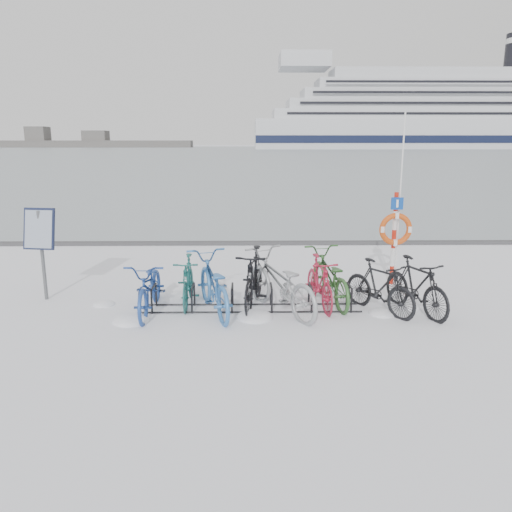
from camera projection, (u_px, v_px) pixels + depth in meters
The scene contains 18 objects.
ground at pixel (252, 309), 9.23m from camera, with size 900.00×900.00×0.00m, color white.
ice_sheet at pixel (249, 151), 160.26m from camera, with size 400.00×298.00×0.02m, color #97A2AA.
quay_edge at pixel (251, 243), 14.97m from camera, with size 400.00×0.25×0.10m, color #3F3F42.
bike_rack at pixel (252, 300), 9.19m from camera, with size 4.00×0.48×0.46m.
info_board at pixel (40, 234), 9.49m from camera, with size 0.63×0.31×1.81m.
lifebuoy_station at pixel (395, 229), 10.55m from camera, with size 0.70×0.22×3.62m.
cruise_ferry at pixel (419, 119), 202.62m from camera, with size 135.17×25.50×44.41m.
shoreline at pixel (15, 142), 260.27m from camera, with size 180.00×12.00×9.50m.
bike_0 at pixel (150, 285), 9.00m from camera, with size 0.67×1.93×1.01m, color navy.
bike_1 at pixel (188, 279), 9.44m from camera, with size 0.45×1.59×0.96m, color #195854.
bike_2 at pixel (213, 282), 8.99m from camera, with size 0.73×2.09×1.10m, color #3671B5.
bike_3 at pixel (254, 277), 9.31m from camera, with size 0.53×1.88×1.13m, color black.
bike_4 at pixel (280, 281), 8.98m from camera, with size 0.76×2.19×1.15m, color #909497.
bike_5 at pixel (320, 281), 9.31m from camera, with size 0.46×1.64×0.99m, color #A71F37.
bike_6 at pixel (330, 275), 9.56m from camera, with size 0.70×2.00×1.05m, color #2E5B29.
bike_7 at pixel (380, 285), 9.00m from camera, with size 0.46×1.64×0.99m, color black.
bike_8 at pixel (416, 284), 8.97m from camera, with size 0.49×1.73×1.04m, color black.
snow_drifts at pixel (242, 312), 9.08m from camera, with size 6.17×1.79×0.23m.
Camera 1 is at (-0.05, -8.78, 3.03)m, focal length 35.00 mm.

